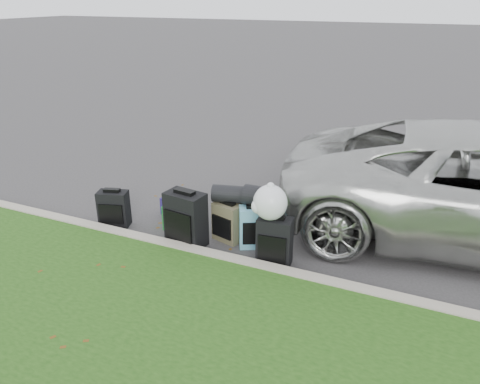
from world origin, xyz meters
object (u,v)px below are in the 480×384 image
at_px(suitcase_small_black, 114,209).
at_px(suitcase_olive, 228,222).
at_px(suitcase_teal, 254,227).
at_px(tote_navy, 170,206).
at_px(suitcase_large_black_right, 275,242).
at_px(tote_green, 175,215).
at_px(suitcase_large_black_left, 186,219).

xyz_separation_m(suitcase_small_black, suitcase_olive, (1.82, 0.30, 0.00)).
height_order(suitcase_teal, tote_navy, suitcase_teal).
relative_size(suitcase_large_black_right, tote_green, 1.75).
xyz_separation_m(suitcase_large_black_left, tote_navy, (-0.75, 0.77, -0.26)).
distance_m(suitcase_large_black_left, suitcase_large_black_right, 1.35).
height_order(suitcase_large_black_left, tote_navy, suitcase_large_black_left).
distance_m(suitcase_olive, tote_green, 0.94).
height_order(suitcase_small_black, tote_navy, suitcase_small_black).
bearing_deg(suitcase_large_black_left, suitcase_teal, 28.92).
height_order(suitcase_large_black_left, suitcase_olive, suitcase_large_black_left).
bearing_deg(tote_green, suitcase_olive, -24.16).
xyz_separation_m(suitcase_large_black_left, tote_green, (-0.45, 0.41, -0.21)).
xyz_separation_m(suitcase_small_black, suitcase_large_black_right, (2.68, -0.06, 0.05)).
distance_m(tote_green, tote_navy, 0.47).
bearing_deg(tote_green, suitcase_large_black_right, -34.48).
distance_m(suitcase_large_black_left, suitcase_teal, 0.98).
distance_m(suitcase_small_black, suitcase_teal, 2.26).
bearing_deg(tote_navy, tote_green, -35.67).
distance_m(suitcase_large_black_left, tote_navy, 1.11).
bearing_deg(suitcase_large_black_left, suitcase_small_black, -175.14).
bearing_deg(tote_navy, suitcase_large_black_left, -31.44).
distance_m(suitcase_large_black_left, suitcase_olive, 0.62).
height_order(suitcase_small_black, suitcase_large_black_right, suitcase_large_black_right).
xyz_separation_m(suitcase_small_black, tote_navy, (0.58, 0.70, -0.14)).
bearing_deg(suitcase_olive, tote_navy, 177.95).
height_order(suitcase_small_black, suitcase_olive, suitcase_olive).
relative_size(suitcase_small_black, tote_navy, 1.99).
xyz_separation_m(tote_green, tote_navy, (-0.30, 0.36, -0.05)).
bearing_deg(suitcase_teal, suitcase_small_black, 160.19).
bearing_deg(suitcase_small_black, suitcase_teal, -10.30).
relative_size(suitcase_small_black, suitcase_large_black_right, 0.84).
distance_m(suitcase_small_black, tote_navy, 0.92).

